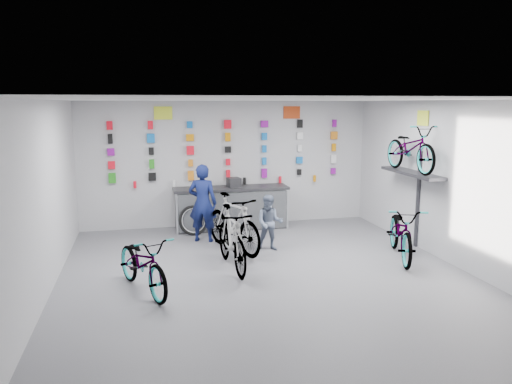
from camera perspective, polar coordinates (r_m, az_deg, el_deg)
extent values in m
plane|color=#56565B|center=(8.62, 1.42, -9.85)|extent=(8.00, 8.00, 0.00)
plane|color=white|center=(8.10, 1.52, 10.52)|extent=(8.00, 8.00, 0.00)
plane|color=silver|center=(12.10, -3.27, 3.25)|extent=(7.00, 0.00, 7.00)
plane|color=silver|center=(4.58, 14.20, -8.56)|extent=(7.00, 0.00, 7.00)
plane|color=silver|center=(8.11, -23.24, -0.96)|extent=(0.00, 8.00, 8.00)
plane|color=silver|center=(9.70, 21.92, 0.83)|extent=(0.00, 8.00, 8.00)
cube|color=black|center=(11.84, -2.85, -2.06)|extent=(2.60, 0.60, 0.90)
cube|color=silver|center=(11.54, -2.58, -2.22)|extent=(2.60, 0.02, 0.90)
cube|color=silver|center=(11.39, -9.04, -2.51)|extent=(0.04, 0.04, 0.96)
cube|color=silver|center=(11.84, 3.62, -1.92)|extent=(0.04, 0.04, 0.96)
cube|color=black|center=(11.74, -2.87, 0.42)|extent=(2.70, 0.66, 0.06)
cube|color=#258D1C|center=(11.91, -16.11, 1.54)|extent=(0.16, 0.06, 0.23)
cube|color=black|center=(11.90, -11.78, 1.72)|extent=(0.17, 0.06, 0.19)
cube|color=orange|center=(11.95, -7.46, 1.88)|extent=(0.14, 0.06, 0.23)
cube|color=red|center=(12.06, -3.20, 2.03)|extent=(0.09, 0.06, 0.22)
cube|color=#8B0E95|center=(12.25, 0.96, 2.17)|extent=(0.13, 0.06, 0.23)
cube|color=black|center=(12.49, 4.97, 2.29)|extent=(0.10, 0.06, 0.14)
cube|color=#8B0E95|center=(12.80, 8.81, 2.39)|extent=(0.12, 0.06, 0.15)
cube|color=red|center=(11.87, -16.18, 2.98)|extent=(0.15, 0.06, 0.18)
cube|color=#258D1C|center=(11.86, -11.83, 3.15)|extent=(0.12, 0.06, 0.21)
cube|color=orange|center=(11.91, -7.49, 3.31)|extent=(0.11, 0.06, 0.16)
cube|color=red|center=(12.03, -3.21, 3.45)|extent=(0.10, 0.06, 0.15)
cube|color=blue|center=(12.21, 0.96, 3.56)|extent=(0.10, 0.06, 0.17)
cube|color=blue|center=(12.46, 4.99, 3.65)|extent=(0.15, 0.06, 0.17)
cube|color=white|center=(12.76, 8.84, 3.72)|extent=(0.13, 0.06, 0.20)
cube|color=#8B0E95|center=(11.84, -16.25, 4.42)|extent=(0.16, 0.06, 0.16)
cube|color=black|center=(11.83, -11.88, 4.59)|extent=(0.11, 0.06, 0.17)
cube|color=red|center=(11.88, -7.52, 4.75)|extent=(0.17, 0.06, 0.20)
cube|color=black|center=(12.00, -3.23, 4.87)|extent=(0.14, 0.06, 0.15)
cube|color=blue|center=(12.18, 0.96, 4.96)|extent=(0.10, 0.06, 0.17)
cube|color=white|center=(12.43, 5.01, 5.03)|extent=(0.10, 0.06, 0.15)
cube|color=orange|center=(12.73, 8.88, 5.07)|extent=(0.09, 0.06, 0.19)
cube|color=black|center=(11.82, -16.32, 5.86)|extent=(0.10, 0.06, 0.22)
cube|color=blue|center=(11.80, -11.93, 6.04)|extent=(0.18, 0.06, 0.21)
cube|color=orange|center=(11.85, -7.56, 6.19)|extent=(0.18, 0.06, 0.16)
cube|color=orange|center=(11.97, -3.24, 6.30)|extent=(0.12, 0.06, 0.20)
cube|color=blue|center=(12.16, 0.97, 6.37)|extent=(0.13, 0.06, 0.17)
cube|color=white|center=(12.40, 5.03, 6.41)|extent=(0.15, 0.06, 0.17)
cube|color=orange|center=(12.71, 8.92, 6.41)|extent=(0.17, 0.06, 0.19)
cube|color=red|center=(11.80, -16.39, 7.31)|extent=(0.13, 0.06, 0.19)
cube|color=red|center=(11.79, -11.99, 7.50)|extent=(0.12, 0.06, 0.19)
cube|color=blue|center=(11.84, -7.59, 7.64)|extent=(0.13, 0.06, 0.16)
cube|color=red|center=(11.96, -3.26, 7.73)|extent=(0.17, 0.06, 0.21)
cube|color=#8B0E95|center=(12.14, 0.97, 7.78)|extent=(0.18, 0.06, 0.16)
cube|color=black|center=(12.39, 5.05, 7.79)|extent=(0.13, 0.06, 0.20)
cube|color=#8B0E95|center=(12.70, 8.95, 7.76)|extent=(0.10, 0.06, 0.18)
cylinder|color=red|center=(11.90, -13.67, 0.82)|extent=(0.07, 0.07, 0.16)
cylinder|color=white|center=(11.92, -9.34, 0.99)|extent=(0.07, 0.07, 0.16)
cylinder|color=black|center=(12.14, -1.32, 1.28)|extent=(0.07, 0.07, 0.16)
cylinder|color=red|center=(12.36, 2.78, 1.43)|extent=(0.07, 0.07, 0.16)
cylinder|color=orange|center=(12.63, 6.71, 1.56)|extent=(0.07, 0.07, 0.16)
cube|color=#333338|center=(10.59, 17.36, 2.09)|extent=(0.38, 1.90, 0.06)
cube|color=#333338|center=(10.76, 18.03, -0.79)|extent=(0.04, 0.10, 2.00)
cube|color=#D9EB32|center=(11.84, -10.57, 8.86)|extent=(0.42, 0.02, 0.30)
cube|color=#C34017|center=(12.37, 4.11, 9.05)|extent=(0.42, 0.02, 0.30)
cube|color=#D9EB32|center=(10.59, 18.52, 8.01)|extent=(0.02, 0.40, 0.30)
imported|color=gray|center=(8.09, -12.80, -7.92)|extent=(1.25, 1.90, 0.94)
imported|color=gray|center=(8.92, -2.80, -5.35)|extent=(0.66, 1.91, 1.13)
imported|color=gray|center=(9.95, 16.28, -4.38)|extent=(1.29, 2.11, 1.04)
imported|color=gray|center=(10.01, -2.61, -3.55)|extent=(1.21, 1.99, 1.16)
imported|color=gray|center=(10.51, 17.27, 4.80)|extent=(0.63, 1.80, 0.95)
imported|color=#0E1645|center=(10.72, -6.11, -1.26)|extent=(0.71, 0.58, 1.68)
imported|color=slate|center=(10.06, 1.57, -3.54)|extent=(0.65, 0.57, 1.14)
torus|color=black|center=(11.37, -7.15, -3.24)|extent=(0.72, 0.37, 0.68)
torus|color=silver|center=(11.37, -7.15, -3.24)|extent=(0.59, 0.27, 0.55)
cube|color=black|center=(11.73, -2.56, 1.11)|extent=(0.33, 0.34, 0.22)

